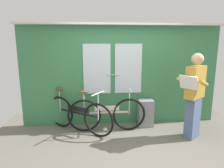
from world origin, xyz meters
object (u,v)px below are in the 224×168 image
object	(u,v)px
bicycle_near_door	(107,114)
passenger_reading_newspaper	(194,95)
bicycle_leaning_behind	(78,115)
trash_bin_by_wall	(145,113)

from	to	relation	value
bicycle_near_door	passenger_reading_newspaper	bearing A→B (deg)	-15.06
bicycle_leaning_behind	passenger_reading_newspaper	bearing A→B (deg)	22.49
bicycle_near_door	passenger_reading_newspaper	world-z (taller)	passenger_reading_newspaper
bicycle_near_door	trash_bin_by_wall	world-z (taller)	bicycle_near_door
passenger_reading_newspaper	trash_bin_by_wall	xyz separation A→B (m)	(-0.77, 0.66, -0.58)
bicycle_leaning_behind	trash_bin_by_wall	bearing A→B (deg)	41.22
bicycle_near_door	bicycle_leaning_behind	xyz separation A→B (m)	(-0.60, 0.02, -0.00)
bicycle_near_door	bicycle_leaning_behind	size ratio (longest dim) A/B	1.16
bicycle_leaning_behind	passenger_reading_newspaper	size ratio (longest dim) A/B	0.85
passenger_reading_newspaper	trash_bin_by_wall	size ratio (longest dim) A/B	2.76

